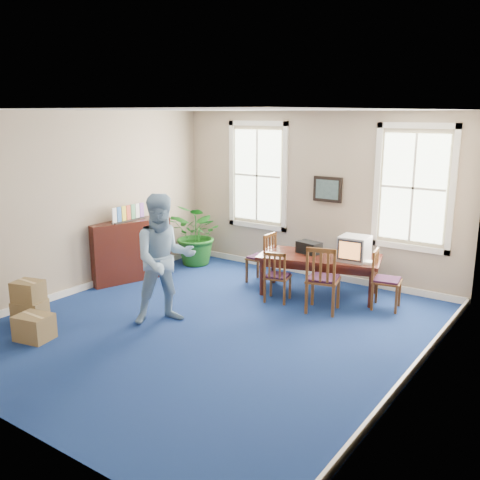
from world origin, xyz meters
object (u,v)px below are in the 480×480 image
Objects in this scene: crt_tv at (354,248)px; man at (164,259)px; potted_plant at (198,234)px; cardboard_boxes at (41,301)px; credenza at (129,249)px; chair_near_left at (278,276)px; conference_table at (319,275)px.

crt_tv is 3.23m from man.
cardboard_boxes is at bearing -88.58° from potted_plant.
man is 1.52× the size of potted_plant.
cardboard_boxes is (0.52, -2.34, -0.27)m from credenza.
potted_plant is at bearing 91.42° from cardboard_boxes.
credenza reaches higher than chair_near_left.
credenza is (-2.96, -0.60, 0.17)m from chair_near_left.
crt_tv is 0.39× the size of potted_plant.
man is 1.63× the size of cardboard_boxes.
chair_near_left is 2.10m from man.
potted_plant is at bearing 173.11° from crt_tv.
potted_plant is at bearing -34.75° from chair_near_left.
chair_near_left is 3.03m from credenza.
man reaches higher than potted_plant.
crt_tv is at bearing -2.49° from man.
conference_table is at bearing 39.39° from credenza.
chair_near_left is at bearing -20.76° from potted_plant.
crt_tv is at bearing -11.32° from conference_table.
potted_plant is (-3.59, 0.20, -0.27)m from crt_tv.
crt_tv is 4.24m from credenza.
man reaches higher than credenza.
credenza is 1.28× the size of cardboard_boxes.
conference_table is 0.84m from chair_near_left.
man is at bearing 37.31° from cardboard_boxes.
credenza reaches higher than conference_table.
potted_plant is (-2.97, 0.25, 0.30)m from conference_table.
conference_table is at bearing 51.82° from cardboard_boxes.
man is at bearing 48.39° from chair_near_left.
conference_table is at bearing 6.75° from man.
cardboard_boxes is at bearing 162.65° from man.
credenza is at bearing -164.89° from crt_tv.
potted_plant is (0.42, 1.56, 0.04)m from credenza.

